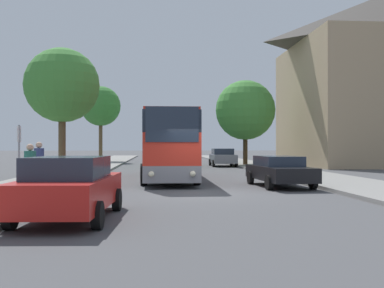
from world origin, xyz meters
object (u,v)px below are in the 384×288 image
(bus_stop_sign, at_px, (19,149))
(tree_left_far, at_px, (101,106))
(pedestrian_waiting_far, at_px, (30,171))
(pedestrian_waiting_near, at_px, (39,166))
(parked_car_right_far, at_px, (223,157))
(bus_rear, at_px, (165,146))
(parked_car_left_curb, at_px, (70,187))
(bus_front, at_px, (169,145))
(parked_car_right_near, at_px, (279,170))
(tree_right_near, at_px, (245,110))
(bus_middle, at_px, (163,147))
(tree_left_near, at_px, (62,86))

(bus_stop_sign, height_order, tree_left_far, tree_left_far)
(pedestrian_waiting_far, bearing_deg, pedestrian_waiting_near, 85.10)
(bus_stop_sign, bearing_deg, tree_left_far, 91.45)
(parked_car_right_far, bearing_deg, bus_rear, -70.14)
(tree_left_far, bearing_deg, bus_rear, 25.23)
(parked_car_right_far, bearing_deg, parked_car_left_curb, 74.90)
(bus_front, height_order, parked_car_right_near, bus_front)
(bus_rear, bearing_deg, bus_front, -91.90)
(parked_car_left_curb, distance_m, parked_car_right_near, 11.15)
(tree_right_near, bearing_deg, tree_left_far, 143.68)
(parked_car_right_near, distance_m, tree_right_near, 20.42)
(bus_middle, distance_m, tree_right_near, 7.94)
(bus_rear, distance_m, tree_left_near, 28.08)
(pedestrian_waiting_near, bearing_deg, parked_car_left_curb, 110.49)
(tree_left_near, relative_size, tree_left_far, 0.88)
(bus_stop_sign, relative_size, tree_left_far, 0.30)
(parked_car_right_near, height_order, tree_right_near, tree_right_near)
(parked_car_left_curb, distance_m, tree_left_near, 15.48)
(parked_car_left_curb, height_order, parked_car_right_near, parked_car_left_curb)
(bus_front, xyz_separation_m, parked_car_left_curb, (-2.74, -12.53, -1.03))
(bus_front, bearing_deg, pedestrian_waiting_far, -116.07)
(tree_right_near, bearing_deg, bus_stop_sign, -121.52)
(parked_car_left_curb, bearing_deg, tree_right_near, 73.96)
(parked_car_left_curb, bearing_deg, bus_middle, 87.97)
(tree_left_near, bearing_deg, pedestrian_waiting_near, -83.52)
(bus_front, relative_size, pedestrian_waiting_far, 6.46)
(bus_front, xyz_separation_m, tree_left_near, (-5.93, 1.96, 3.35))
(parked_car_right_near, bearing_deg, parked_car_left_curb, 44.61)
(bus_rear, xyz_separation_m, parked_car_right_near, (4.42, -33.40, -1.03))
(bus_front, relative_size, pedestrian_waiting_near, 6.17)
(tree_left_far, bearing_deg, parked_car_right_far, -41.40)
(parked_car_right_near, relative_size, pedestrian_waiting_far, 2.77)
(parked_car_right_near, distance_m, bus_stop_sign, 10.86)
(tree_right_near, bearing_deg, bus_front, -114.83)
(pedestrian_waiting_far, height_order, tree_left_near, tree_left_near)
(parked_car_left_curb, xyz_separation_m, tree_left_far, (-4.00, 38.31, 5.30))
(parked_car_right_far, bearing_deg, bus_front, 72.13)
(parked_car_left_curb, height_order, tree_left_far, tree_left_far)
(bus_middle, distance_m, tree_left_near, 15.17)
(pedestrian_waiting_near, height_order, tree_left_near, tree_left_near)
(parked_car_left_curb, relative_size, tree_left_near, 0.64)
(parked_car_right_near, bearing_deg, tree_right_near, -100.10)
(bus_middle, xyz_separation_m, tree_left_far, (-6.69, 10.26, 4.39))
(parked_car_right_far, height_order, pedestrian_waiting_near, pedestrian_waiting_near)
(bus_middle, relative_size, tree_left_far, 1.47)
(pedestrian_waiting_near, bearing_deg, bus_stop_sign, -45.69)
(tree_right_near, bearing_deg, parked_car_right_near, -96.98)
(bus_middle, bearing_deg, tree_left_near, -112.59)
(bus_middle, height_order, tree_left_near, tree_left_near)
(bus_front, height_order, tree_left_far, tree_left_far)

